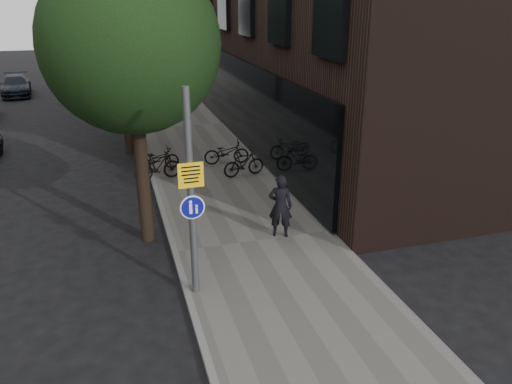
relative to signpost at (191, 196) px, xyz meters
name	(u,v)px	position (x,y,z in m)	size (l,w,h in m)	color
ground	(290,315)	(1.80, -1.32, -2.47)	(120.00, 120.00, 0.00)	black
sidewalk	(209,167)	(2.05, 8.68, -2.41)	(4.50, 60.00, 0.12)	#615F5A
curb_edge	(151,173)	(-0.20, 8.68, -2.40)	(0.15, 60.00, 0.13)	slate
street_tree_near	(134,51)	(-0.73, 3.32, 2.64)	(4.40, 4.40, 7.50)	black
street_tree_mid	(120,29)	(-0.73, 11.82, 2.65)	(5.00, 5.00, 7.80)	black
street_tree_far	(113,19)	(-0.73, 20.82, 2.65)	(5.00, 5.00, 7.80)	black
signpost	(191,196)	(0.00, 0.00, 0.00)	(0.54, 0.15, 4.65)	#595B5E
pedestrian	(280,206)	(2.76, 2.12, -1.45)	(0.65, 0.43, 1.80)	black
parked_bike_facade_near	(226,152)	(2.80, 8.74, -1.88)	(0.62, 1.78, 0.93)	black
parked_bike_facade_far	(244,163)	(3.09, 7.16, -1.87)	(0.45, 1.60, 0.96)	black
parked_bike_curb_near	(158,159)	(0.10, 8.73, -1.91)	(0.58, 1.67, 0.88)	black
parked_bike_curb_far	(158,166)	(0.00, 7.65, -1.83)	(0.48, 1.71, 1.03)	black
parked_car_far	(16,85)	(-7.36, 27.50, -1.81)	(1.83, 4.50, 1.31)	black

